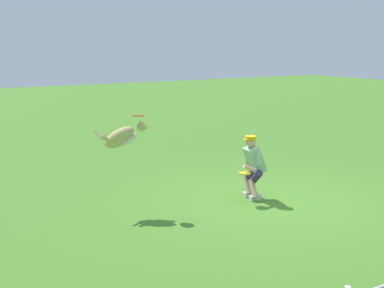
# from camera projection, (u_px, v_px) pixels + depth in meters

# --- Properties ---
(ground_plane) EXTENTS (60.00, 60.00, 0.00)m
(ground_plane) POSITION_uv_depth(u_px,v_px,m) (272.00, 202.00, 10.29)
(ground_plane) COLOR #467D27
(person) EXTENTS (0.63, 0.66, 1.29)m
(person) POSITION_uv_depth(u_px,v_px,m) (253.00, 165.00, 10.39)
(person) COLOR silver
(person) RESTS_ON ground_plane
(dog) EXTENTS (0.96, 0.55, 0.59)m
(dog) POSITION_uv_depth(u_px,v_px,m) (122.00, 137.00, 9.50)
(dog) COLOR tan
(frisbee_flying) EXTENTS (0.26, 0.26, 0.06)m
(frisbee_flying) POSITION_uv_depth(u_px,v_px,m) (138.00, 116.00, 9.53)
(frisbee_flying) COLOR #F34C1B
(frisbee_held) EXTENTS (0.33, 0.33, 0.03)m
(frisbee_held) POSITION_uv_depth(u_px,v_px,m) (245.00, 173.00, 10.08)
(frisbee_held) COLOR yellow
(frisbee_held) RESTS_ON person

